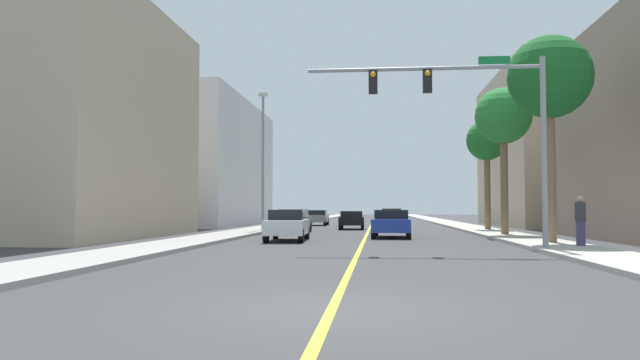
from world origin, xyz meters
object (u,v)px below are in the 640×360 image
(palm_near, at_px, (550,79))
(palm_far, at_px, (487,142))
(car_blue, at_px, (391,223))
(street_lamp, at_px, (263,154))
(car_yellow, at_px, (391,217))
(traffic_signal_mast, at_px, (473,109))
(car_white, at_px, (288,225))
(car_gray, at_px, (317,217))
(car_black, at_px, (352,220))
(car_green, at_px, (293,221))
(palm_mid, at_px, (503,118))
(pedestrian, at_px, (580,220))

(palm_near, relative_size, palm_far, 1.17)
(car_blue, bearing_deg, palm_near, -43.88)
(palm_near, distance_m, car_blue, 10.81)
(street_lamp, distance_m, car_yellow, 19.85)
(traffic_signal_mast, bearing_deg, car_white, 141.19)
(palm_far, distance_m, car_gray, 18.26)
(palm_near, relative_size, car_black, 2.05)
(car_white, bearing_deg, car_blue, 35.58)
(car_green, bearing_deg, car_blue, 139.41)
(car_green, height_order, car_white, car_green)
(palm_near, distance_m, car_black, 21.30)
(car_yellow, bearing_deg, palm_near, -80.18)
(car_green, height_order, car_black, car_green)
(car_black, bearing_deg, car_yellow, 74.06)
(palm_mid, height_order, pedestrian, palm_mid)
(car_yellow, distance_m, pedestrian, 32.73)
(street_lamp, xyz_separation_m, car_blue, (7.88, -5.98, -4.15))
(car_white, bearing_deg, palm_mid, 22.82)
(car_white, bearing_deg, palm_far, 46.34)
(street_lamp, height_order, car_gray, street_lamp)
(street_lamp, bearing_deg, car_yellow, 64.57)
(palm_mid, height_order, palm_far, palm_mid)
(traffic_signal_mast, relative_size, car_white, 1.86)
(pedestrian, bearing_deg, car_blue, -75.83)
(car_yellow, bearing_deg, palm_mid, -77.23)
(palm_near, distance_m, car_gray, 31.02)
(car_green, bearing_deg, car_gray, -88.16)
(street_lamp, bearing_deg, car_green, -20.71)
(palm_far, height_order, car_black, palm_far)
(car_black, bearing_deg, car_green, -116.94)
(palm_near, relative_size, car_green, 2.16)
(palm_near, height_order, car_white, palm_near)
(traffic_signal_mast, distance_m, car_black, 22.84)
(palm_near, distance_m, palm_mid, 7.77)
(palm_near, xyz_separation_m, car_yellow, (-5.81, 29.95, -5.99))
(street_lamp, height_order, palm_mid, street_lamp)
(palm_mid, height_order, car_white, palm_mid)
(car_gray, xyz_separation_m, car_white, (1.22, -25.17, 0.04))
(traffic_signal_mast, bearing_deg, palm_far, 78.82)
(car_green, xyz_separation_m, car_white, (1.01, -8.98, 0.01))
(palm_mid, height_order, car_black, palm_mid)
(palm_far, distance_m, car_yellow, 16.43)
(palm_far, bearing_deg, car_black, 162.18)
(palm_far, bearing_deg, pedestrian, -89.27)
(car_yellow, height_order, pedestrian, pedestrian)
(palm_near, relative_size, car_gray, 2.09)
(palm_near, distance_m, car_yellow, 31.09)
(pedestrian, bearing_deg, palm_near, -103.37)
(palm_near, xyz_separation_m, car_green, (-12.11, 11.64, -6.00))
(palm_mid, bearing_deg, traffic_signal_mast, -106.35)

